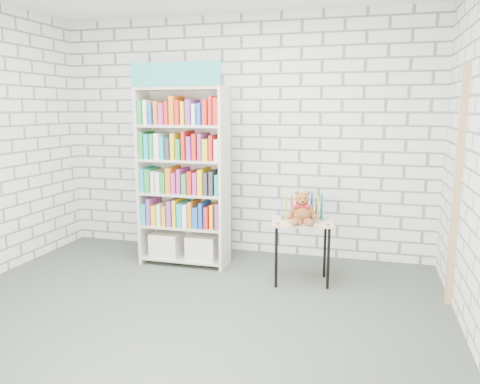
# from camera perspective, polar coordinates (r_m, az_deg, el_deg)

# --- Properties ---
(ground) EXTENTS (4.50, 4.50, 0.00)m
(ground) POSITION_cam_1_polar(r_m,az_deg,el_deg) (4.09, -7.44, -15.03)
(ground) COLOR #3E473C
(ground) RESTS_ON ground
(room_shell) EXTENTS (4.52, 4.02, 2.81)m
(room_shell) POSITION_cam_1_polar(r_m,az_deg,el_deg) (3.70, -8.08, 10.86)
(room_shell) COLOR silver
(room_shell) RESTS_ON ground
(bookshelf) EXTENTS (0.98, 0.38, 2.20)m
(bookshelf) POSITION_cam_1_polar(r_m,az_deg,el_deg) (5.19, -6.84, 2.00)
(bookshelf) COLOR beige
(bookshelf) RESTS_ON ground
(display_table) EXTENTS (0.66, 0.52, 0.64)m
(display_table) POSITION_cam_1_polar(r_m,az_deg,el_deg) (4.69, 7.55, -4.54)
(display_table) COLOR #DAB282
(display_table) RESTS_ON ground
(table_books) EXTENTS (0.44, 0.26, 0.25)m
(table_books) POSITION_cam_1_polar(r_m,az_deg,el_deg) (4.74, 7.54, -1.75)
(table_books) COLOR teal
(table_books) RESTS_ON display_table
(teddy_bear) EXTENTS (0.29, 0.28, 0.31)m
(teddy_bear) POSITION_cam_1_polar(r_m,az_deg,el_deg) (4.55, 7.57, -2.22)
(teddy_bear) COLOR brown
(teddy_bear) RESTS_ON display_table
(door_trim) EXTENTS (0.05, 0.12, 2.10)m
(door_trim) POSITION_cam_1_polar(r_m,az_deg,el_deg) (4.47, 24.95, 0.42)
(door_trim) COLOR tan
(door_trim) RESTS_ON ground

